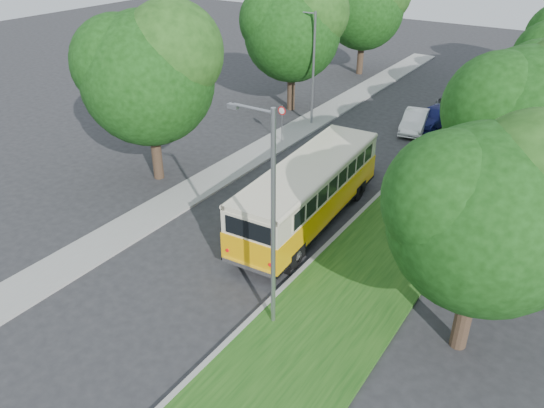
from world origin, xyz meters
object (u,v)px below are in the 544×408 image
Objects in this scene: lamppost_near at (271,217)px; car_grey at (458,99)px; vintage_bus at (309,194)px; car_blue at (435,117)px; car_white at (415,121)px; lamppost_far at (312,65)px; car_silver at (350,171)px.

car_grey is at bearing 92.96° from lamppost_near.
vintage_bus is 16.23m from car_blue.
lamppost_near is 0.76× the size of vintage_bus.
vintage_bus reaches higher than car_grey.
car_white is at bearing -100.67° from car_blue.
lamppost_far is at bearing 116.00° from vintage_bus.
vintage_bus is at bearing -91.48° from car_silver.
car_silver reaches higher than car_white.
lamppost_near is 28.23m from car_grey.
lamppost_far reaches higher than car_grey.
car_blue is at bearing 55.02° from car_white.
lamppost_far is 13.70m from vintage_bus.
vintage_bus is 2.36× the size of car_grey.
car_white reaches higher than car_grey.
car_white is at bearing 87.11° from vintage_bus.
lamppost_near is 1.92× the size of car_white.
car_white is at bearing 84.64° from car_silver.
lamppost_near is 21.68m from car_white.
car_blue is 1.00× the size of car_grey.
car_white is 6.78m from car_grey.
car_blue is (-1.63, 22.93, -3.72)m from lamppost_near.
car_silver is at bearing 89.68° from vintage_bus.
lamppost_near reaches higher than vintage_bus.
car_grey is at bearing 71.66° from car_white.
car_silver is (6.31, -6.84, -3.39)m from lamppost_far.
vintage_bus reaches higher than car_blue.
lamppost_far is 1.69× the size of car_grey.
vintage_bus is at bearing -78.37° from car_blue.
lamppost_far reaches higher than car_white.
lamppost_near is 1.07× the size of lamppost_far.
vintage_bus is at bearing -99.87° from car_white.
car_silver is 9.57m from car_white.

